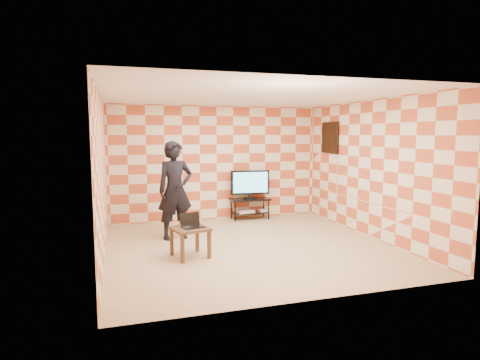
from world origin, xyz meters
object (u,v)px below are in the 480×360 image
tv (250,183)px  person (175,190)px  tv_stand (250,204)px  side_table (190,233)px

tv → person: (-1.95, -1.28, 0.08)m
tv_stand → person: bearing=-146.6°
tv → person: bearing=-146.7°
tv → person: person is taller
tv_stand → side_table: bearing=-126.5°
side_table → person: person is taller
tv_stand → side_table: same height
tv → person: size_ratio=0.49×
tv_stand → tv: bearing=-83.5°
tv → side_table: tv is taller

